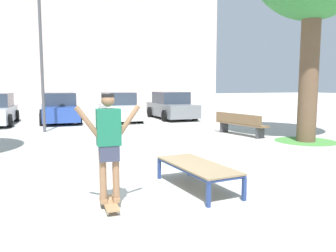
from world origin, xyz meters
The scene contains 11 objects.
ground_plane centered at (0.00, 0.00, 0.00)m, with size 120.00×120.00×0.00m, color #B7B5AD.
building_facade centered at (0.12, 28.27, 6.22)m, with size 30.96×4.00×12.43m, color beige.
skate_box centered at (0.69, 0.00, 0.41)m, with size 0.92×1.96×0.46m.
skateboard centered at (-1.02, -0.43, 0.08)m, with size 0.26×0.81×0.09m.
skater centered at (-1.02, -0.42, 1.07)m, with size 1.00×0.30×1.69m.
grass_patch_near_right centered at (6.49, 3.51, 0.00)m, with size 2.05×2.05×0.01m, color #47893D.
car_blue centered at (-0.90, 12.79, 0.69)m, with size 1.98×4.23×1.50m.
car_white centered at (2.11, 12.43, 0.69)m, with size 2.10×4.29×1.50m.
car_grey centered at (5.11, 12.43, 0.69)m, with size 1.98×4.23×1.50m.
park_bench centered at (5.16, 5.51, 0.45)m, with size 0.88×2.44×0.83m.
light_post centered at (-1.73, 9.12, 3.83)m, with size 0.36×0.36×5.83m.
Camera 1 is at (-2.06, -5.60, 1.92)m, focal length 36.94 mm.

